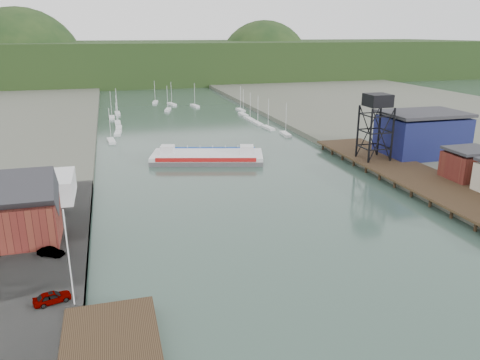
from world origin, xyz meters
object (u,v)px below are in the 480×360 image
lift_tower (377,104)px  chain_ferry (207,157)px  harbor_building (16,215)px  car_west_a (52,297)px

lift_tower → chain_ferry: bearing=156.7°
harbor_building → chain_ferry: 59.06m
car_west_a → harbor_building: bearing=1.9°
harbor_building → lift_tower: size_ratio=0.76×
lift_tower → chain_ferry: (-38.59, 16.59, -14.46)m
harbor_building → chain_ferry: harbor_building is taller
harbor_building → chain_ferry: bearing=49.3°
lift_tower → car_west_a: bearing=-146.3°
harbor_building → lift_tower: 82.49m
harbor_building → car_west_a: 20.38m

